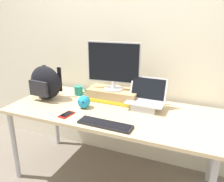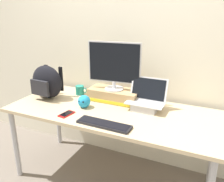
{
  "view_description": "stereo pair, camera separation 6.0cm",
  "coord_description": "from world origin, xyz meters",
  "px_view_note": "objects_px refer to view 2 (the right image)",
  "views": [
    {
      "loc": [
        0.77,
        -1.83,
        1.63
      ],
      "look_at": [
        0.0,
        0.0,
        0.93
      ],
      "focal_mm": 38.41,
      "sensor_mm": 36.0,
      "label": 1
    },
    {
      "loc": [
        0.83,
        -1.81,
        1.63
      ],
      "look_at": [
        0.0,
        0.0,
        0.93
      ],
      "focal_mm": 38.41,
      "sensor_mm": 36.0,
      "label": 2
    }
  ],
  "objects_px": {
    "messenger_backpack": "(47,82)",
    "cell_phone": "(67,114)",
    "desktop_monitor": "(114,65)",
    "open_laptop": "(146,103)",
    "coffee_mug": "(80,90)",
    "external_keyboard": "(104,124)",
    "plush_toy": "(84,101)",
    "toner_box_yellow": "(114,95)"
  },
  "relations": [
    {
      "from": "toner_box_yellow",
      "to": "cell_phone",
      "type": "xyz_separation_m",
      "value": [
        -0.24,
        -0.47,
        -0.05
      ]
    },
    {
      "from": "messenger_backpack",
      "to": "coffee_mug",
      "type": "distance_m",
      "value": 0.35
    },
    {
      "from": "toner_box_yellow",
      "to": "plush_toy",
      "type": "distance_m",
      "value": 0.33
    },
    {
      "from": "external_keyboard",
      "to": "plush_toy",
      "type": "height_order",
      "value": "plush_toy"
    },
    {
      "from": "messenger_backpack",
      "to": "coffee_mug",
      "type": "xyz_separation_m",
      "value": [
        0.25,
        0.22,
        -0.12
      ]
    },
    {
      "from": "external_keyboard",
      "to": "open_laptop",
      "type": "bearing_deg",
      "value": 67.07
    },
    {
      "from": "desktop_monitor",
      "to": "open_laptop",
      "type": "xyz_separation_m",
      "value": [
        0.35,
        -0.07,
        -0.3
      ]
    },
    {
      "from": "cell_phone",
      "to": "plush_toy",
      "type": "bearing_deg",
      "value": 82.84
    },
    {
      "from": "coffee_mug",
      "to": "cell_phone",
      "type": "bearing_deg",
      "value": -71.45
    },
    {
      "from": "plush_toy",
      "to": "messenger_backpack",
      "type": "bearing_deg",
      "value": 171.93
    },
    {
      "from": "cell_phone",
      "to": "coffee_mug",
      "type": "bearing_deg",
      "value": 117.18
    },
    {
      "from": "open_laptop",
      "to": "coffee_mug",
      "type": "xyz_separation_m",
      "value": [
        -0.75,
        0.08,
        -0.01
      ]
    },
    {
      "from": "open_laptop",
      "to": "cell_phone",
      "type": "xyz_separation_m",
      "value": [
        -0.59,
        -0.4,
        -0.05
      ]
    },
    {
      "from": "messenger_backpack",
      "to": "plush_toy",
      "type": "distance_m",
      "value": 0.49
    },
    {
      "from": "messenger_backpack",
      "to": "cell_phone",
      "type": "relative_size",
      "value": 2.32
    },
    {
      "from": "desktop_monitor",
      "to": "messenger_backpack",
      "type": "xyz_separation_m",
      "value": [
        -0.65,
        -0.2,
        -0.19
      ]
    },
    {
      "from": "cell_phone",
      "to": "desktop_monitor",
      "type": "bearing_deg",
      "value": 71.84
    },
    {
      "from": "desktop_monitor",
      "to": "toner_box_yellow",
      "type": "bearing_deg",
      "value": 92.06
    },
    {
      "from": "toner_box_yellow",
      "to": "coffee_mug",
      "type": "distance_m",
      "value": 0.4
    },
    {
      "from": "desktop_monitor",
      "to": "plush_toy",
      "type": "relative_size",
      "value": 4.39
    },
    {
      "from": "external_keyboard",
      "to": "plush_toy",
      "type": "xyz_separation_m",
      "value": [
        -0.33,
        0.25,
        0.05
      ]
    },
    {
      "from": "messenger_backpack",
      "to": "open_laptop",
      "type": "bearing_deg",
      "value": 11.32
    },
    {
      "from": "desktop_monitor",
      "to": "cell_phone",
      "type": "relative_size",
      "value": 3.31
    },
    {
      "from": "external_keyboard",
      "to": "coffee_mug",
      "type": "bearing_deg",
      "value": 137.47
    },
    {
      "from": "desktop_monitor",
      "to": "coffee_mug",
      "type": "bearing_deg",
      "value": 172.46
    },
    {
      "from": "messenger_backpack",
      "to": "plush_toy",
      "type": "bearing_deg",
      "value": -4.37
    },
    {
      "from": "external_keyboard",
      "to": "plush_toy",
      "type": "bearing_deg",
      "value": 144.54
    },
    {
      "from": "messenger_backpack",
      "to": "cell_phone",
      "type": "distance_m",
      "value": 0.52
    },
    {
      "from": "toner_box_yellow",
      "to": "open_laptop",
      "type": "height_order",
      "value": "open_laptop"
    },
    {
      "from": "toner_box_yellow",
      "to": "open_laptop",
      "type": "bearing_deg",
      "value": -11.74
    },
    {
      "from": "desktop_monitor",
      "to": "cell_phone",
      "type": "xyz_separation_m",
      "value": [
        -0.24,
        -0.47,
        -0.35
      ]
    },
    {
      "from": "external_keyboard",
      "to": "plush_toy",
      "type": "relative_size",
      "value": 3.8
    },
    {
      "from": "open_laptop",
      "to": "cell_phone",
      "type": "height_order",
      "value": "open_laptop"
    },
    {
      "from": "toner_box_yellow",
      "to": "coffee_mug",
      "type": "bearing_deg",
      "value": 178.41
    },
    {
      "from": "open_laptop",
      "to": "toner_box_yellow",
      "type": "bearing_deg",
      "value": 168.97
    },
    {
      "from": "toner_box_yellow",
      "to": "messenger_backpack",
      "type": "distance_m",
      "value": 0.69
    },
    {
      "from": "cell_phone",
      "to": "plush_toy",
      "type": "xyz_separation_m",
      "value": [
        0.06,
        0.2,
        0.05
      ]
    },
    {
      "from": "plush_toy",
      "to": "desktop_monitor",
      "type": "bearing_deg",
      "value": 56.16
    },
    {
      "from": "external_keyboard",
      "to": "messenger_backpack",
      "type": "height_order",
      "value": "messenger_backpack"
    },
    {
      "from": "open_laptop",
      "to": "messenger_backpack",
      "type": "bearing_deg",
      "value": -171.67
    },
    {
      "from": "external_keyboard",
      "to": "messenger_backpack",
      "type": "distance_m",
      "value": 0.87
    },
    {
      "from": "open_laptop",
      "to": "cell_phone",
      "type": "bearing_deg",
      "value": -144.87
    }
  ]
}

